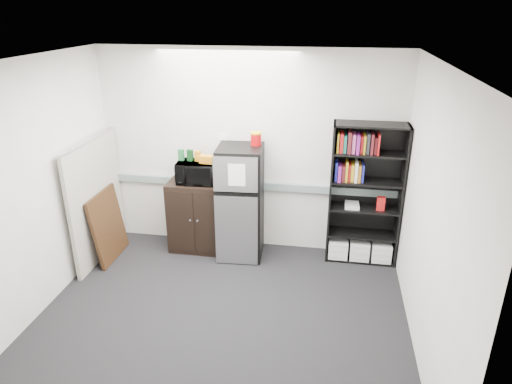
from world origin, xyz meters
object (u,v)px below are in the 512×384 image
bookshelf (365,196)px  microwave (197,172)px  cabinet (199,215)px  cubicle_partition (96,200)px  refrigerator (240,203)px

bookshelf → microwave: size_ratio=3.61×
bookshelf → cabinet: bookshelf is taller
cubicle_partition → bookshelf: bearing=8.1°
bookshelf → cabinet: 2.22m
bookshelf → microwave: bookshelf is taller
cabinet → bookshelf: bearing=1.7°
bookshelf → cabinet: bearing=-178.3°
cabinet → cubicle_partition: bearing=-161.4°
cubicle_partition → cabinet: 1.36m
cubicle_partition → cabinet: cubicle_partition is taller
bookshelf → refrigerator: bearing=-174.8°
cubicle_partition → refrigerator: 1.87m
microwave → refrigerator: refrigerator is taller
cubicle_partition → microwave: bearing=18.0°
bookshelf → refrigerator: size_ratio=1.22×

